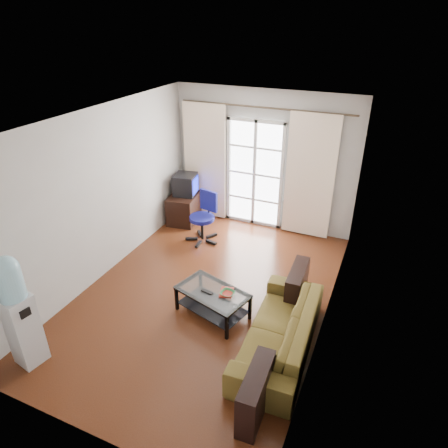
{
  "coord_description": "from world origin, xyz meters",
  "views": [
    {
      "loc": [
        2.26,
        -4.46,
        3.89
      ],
      "look_at": [
        0.15,
        0.35,
        1.1
      ],
      "focal_mm": 32.0,
      "sensor_mm": 36.0,
      "label": 1
    }
  ],
  "objects_px": {
    "sofa": "(280,330)",
    "coffee_table": "(213,299)",
    "water_cooler": "(18,310)",
    "tv_stand": "(184,207)",
    "task_chair": "(203,227)",
    "crt_tv": "(185,184)"
  },
  "relations": [
    {
      "from": "tv_stand",
      "to": "coffee_table",
      "type": "bearing_deg",
      "value": -62.51
    },
    {
      "from": "tv_stand",
      "to": "water_cooler",
      "type": "xyz_separation_m",
      "value": [
        0.08,
        -4.16,
        0.51
      ]
    },
    {
      "from": "sofa",
      "to": "coffee_table",
      "type": "relative_size",
      "value": 1.82
    },
    {
      "from": "crt_tv",
      "to": "water_cooler",
      "type": "height_order",
      "value": "water_cooler"
    },
    {
      "from": "sofa",
      "to": "coffee_table",
      "type": "xyz_separation_m",
      "value": [
        -1.07,
        0.25,
        -0.03
      ]
    },
    {
      "from": "tv_stand",
      "to": "crt_tv",
      "type": "height_order",
      "value": "crt_tv"
    },
    {
      "from": "coffee_table",
      "to": "tv_stand",
      "type": "xyz_separation_m",
      "value": [
        -1.8,
        2.46,
        0.03
      ]
    },
    {
      "from": "tv_stand",
      "to": "crt_tv",
      "type": "bearing_deg",
      "value": 77.52
    },
    {
      "from": "task_chair",
      "to": "water_cooler",
      "type": "distance_m",
      "value": 3.67
    },
    {
      "from": "tv_stand",
      "to": "crt_tv",
      "type": "distance_m",
      "value": 0.51
    },
    {
      "from": "water_cooler",
      "to": "crt_tv",
      "type": "bearing_deg",
      "value": 101.66
    },
    {
      "from": "tv_stand",
      "to": "crt_tv",
      "type": "xyz_separation_m",
      "value": [
        0.0,
        0.05,
        0.5
      ]
    },
    {
      "from": "coffee_table",
      "to": "task_chair",
      "type": "xyz_separation_m",
      "value": [
        -1.07,
        1.88,
        0.02
      ]
    },
    {
      "from": "crt_tv",
      "to": "task_chair",
      "type": "xyz_separation_m",
      "value": [
        0.72,
        -0.63,
        -0.51
      ]
    },
    {
      "from": "crt_tv",
      "to": "water_cooler",
      "type": "relative_size",
      "value": 0.34
    },
    {
      "from": "sofa",
      "to": "task_chair",
      "type": "xyz_separation_m",
      "value": [
        -2.14,
        2.13,
        -0.01
      ]
    },
    {
      "from": "tv_stand",
      "to": "task_chair",
      "type": "distance_m",
      "value": 0.93
    },
    {
      "from": "coffee_table",
      "to": "water_cooler",
      "type": "bearing_deg",
      "value": -135.46
    },
    {
      "from": "sofa",
      "to": "crt_tv",
      "type": "relative_size",
      "value": 3.89
    },
    {
      "from": "coffee_table",
      "to": "crt_tv",
      "type": "height_order",
      "value": "crt_tv"
    },
    {
      "from": "sofa",
      "to": "tv_stand",
      "type": "xyz_separation_m",
      "value": [
        -2.87,
        2.71,
        -0.0
      ]
    },
    {
      "from": "coffee_table",
      "to": "task_chair",
      "type": "height_order",
      "value": "task_chair"
    }
  ]
}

